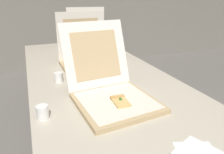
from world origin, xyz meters
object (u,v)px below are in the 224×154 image
Objects in this scene: pizza_box_front at (111,91)px; pizza_box_back at (88,44)px; cup_white_mid at (59,77)px; cup_white_near_left at (43,112)px; table at (100,82)px; pizza_box_middle at (87,59)px.

pizza_box_front is 1.26× the size of pizza_box_back.
cup_white_mid is 0.43m from cup_white_near_left.
cup_white_mid is at bearing 71.81° from cup_white_near_left.
pizza_box_front is at bearing -98.47° from table.
pizza_box_front reaches higher than cup_white_near_left.
pizza_box_middle is at bearing 93.83° from table.
pizza_box_front is (-0.05, -0.35, 0.10)m from table.
cup_white_near_left is (-0.41, -0.40, 0.07)m from table.
pizza_box_middle is 0.54m from pizza_box_back.
pizza_box_middle is 6.36× the size of cup_white_mid.
pizza_box_middle reaches higher than table.
cup_white_near_left is at bearing -176.06° from pizza_box_front.
table is 5.84× the size of pizza_box_middle.
pizza_box_back is 6.89× the size of cup_white_mid.
pizza_box_back is 0.87m from cup_white_mid.
pizza_box_front is 0.42m from cup_white_mid.
pizza_box_middle is at bearing -99.00° from pizza_box_back.
cup_white_mid is (-0.22, 0.36, -0.02)m from pizza_box_front.
pizza_box_middle and pizza_box_back have the same top height.
cup_white_near_left is (-0.36, -0.05, -0.02)m from pizza_box_front.
pizza_box_middle is 0.92× the size of pizza_box_back.
cup_white_near_left is at bearing -108.19° from cup_white_mid.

